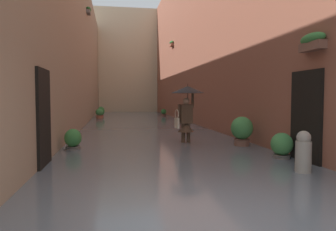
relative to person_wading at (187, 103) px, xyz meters
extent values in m
plane|color=#605B56|center=(0.88, -7.41, -1.44)|extent=(68.97, 68.97, 0.00)
cube|color=slate|center=(0.88, -7.41, -1.34)|extent=(6.43, 33.59, 0.20)
cube|color=#935642|center=(-2.83, -7.41, 3.66)|extent=(1.80, 31.59, 10.19)
cube|color=black|center=(-1.91, 3.35, -0.34)|extent=(0.08, 1.10, 2.20)
cube|color=brown|center=(-1.83, 3.62, 1.23)|extent=(0.20, 0.70, 0.18)
ellipsoid|color=#387F3D|center=(-1.83, 3.62, 1.39)|extent=(0.28, 0.76, 0.24)
cube|color=brown|center=(-1.83, -12.81, 3.89)|extent=(0.20, 0.70, 0.18)
ellipsoid|color=#2D7033|center=(-1.83, -12.81, 4.05)|extent=(0.28, 0.76, 0.24)
cube|color=gray|center=(4.60, -7.41, 2.68)|extent=(1.80, 31.59, 8.22)
cube|color=black|center=(3.68, 2.83, -0.34)|extent=(0.08, 1.10, 2.20)
cube|color=#66605B|center=(3.60, -8.71, 4.88)|extent=(0.20, 0.70, 0.18)
ellipsoid|color=#23602D|center=(3.60, -8.71, 5.04)|extent=(0.28, 0.76, 0.24)
cube|color=beige|center=(0.88, -22.11, 3.63)|extent=(9.23, 1.80, 10.13)
cube|color=#4C4233|center=(0.12, 0.02, -1.39)|extent=(0.15, 0.26, 0.10)
cylinder|color=#4C3828|center=(0.12, 0.02, -0.99)|extent=(0.14, 0.14, 0.69)
cube|color=#4C4233|center=(-0.06, -0.01, -1.39)|extent=(0.15, 0.26, 0.10)
cylinder|color=#4C3828|center=(-0.06, -0.01, -0.99)|extent=(0.14, 0.14, 0.69)
cube|color=#4C3828|center=(0.03, 0.00, -0.34)|extent=(0.41, 0.28, 0.60)
cone|color=#4C3828|center=(0.03, 0.00, -0.76)|extent=(0.58, 0.58, 0.28)
sphere|color=tan|center=(0.03, 0.00, 0.06)|extent=(0.22, 0.22, 0.22)
cylinder|color=#4C3828|center=(-0.20, -0.03, 0.07)|extent=(0.10, 0.10, 0.44)
cylinder|color=#4C3828|center=(0.26, 0.04, -0.29)|extent=(0.10, 0.10, 0.48)
cylinder|color=black|center=(-0.03, -0.01, 0.19)|extent=(0.02, 0.02, 0.46)
cone|color=black|center=(-0.03, -0.01, 0.42)|extent=(1.05, 1.05, 0.22)
cylinder|color=black|center=(-0.03, -0.01, 0.56)|extent=(0.01, 0.01, 0.08)
cube|color=beige|center=(0.33, 0.08, -0.62)|extent=(0.11, 0.29, 0.32)
torus|color=beige|center=(0.33, 0.08, -0.34)|extent=(0.07, 0.30, 0.30)
cylinder|color=brown|center=(-1.43, 0.95, -1.24)|extent=(0.42, 0.42, 0.39)
torus|color=brown|center=(-1.43, 0.95, -1.05)|extent=(0.46, 0.46, 0.04)
ellipsoid|color=#428947|center=(-1.43, 0.95, -0.72)|extent=(0.64, 0.64, 0.66)
cylinder|color=#9E563D|center=(3.22, -11.94, -1.24)|extent=(0.43, 0.43, 0.39)
torus|color=brown|center=(3.22, -11.94, -1.05)|extent=(0.47, 0.47, 0.04)
ellipsoid|color=#428947|center=(3.22, -11.94, -0.82)|extent=(0.52, 0.52, 0.46)
cylinder|color=brown|center=(3.17, -13.56, -1.28)|extent=(0.34, 0.34, 0.31)
torus|color=brown|center=(3.17, -13.56, -1.12)|extent=(0.37, 0.37, 0.04)
ellipsoid|color=#2D7033|center=(3.17, -13.56, -0.81)|extent=(0.49, 0.49, 0.62)
cylinder|color=#66605B|center=(3.35, 0.83, -1.30)|extent=(0.38, 0.38, 0.27)
torus|color=#56524E|center=(3.35, 0.83, -1.17)|extent=(0.41, 0.41, 0.04)
ellipsoid|color=#387F3D|center=(3.35, 0.83, -0.92)|extent=(0.45, 0.45, 0.49)
cylinder|color=brown|center=(-1.39, -13.71, -1.26)|extent=(0.37, 0.37, 0.34)
torus|color=brown|center=(-1.39, -13.71, -1.09)|extent=(0.40, 0.40, 0.04)
ellipsoid|color=#2D7033|center=(-1.39, -13.71, -0.90)|extent=(0.40, 0.40, 0.39)
cylinder|color=#66605B|center=(-1.58, 2.93, -1.30)|extent=(0.37, 0.37, 0.27)
torus|color=#56524E|center=(-1.58, 2.93, -1.17)|extent=(0.41, 0.41, 0.04)
ellipsoid|color=#428947|center=(-1.58, 2.93, -0.90)|extent=(0.50, 0.50, 0.52)
cylinder|color=gray|center=(-1.27, 4.27, -1.04)|extent=(0.29, 0.29, 0.79)
sphere|color=gray|center=(-1.27, 4.27, -0.58)|extent=(0.26, 0.26, 0.26)
camera|label=1|loc=(2.23, 9.70, 0.18)|focal=34.07mm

